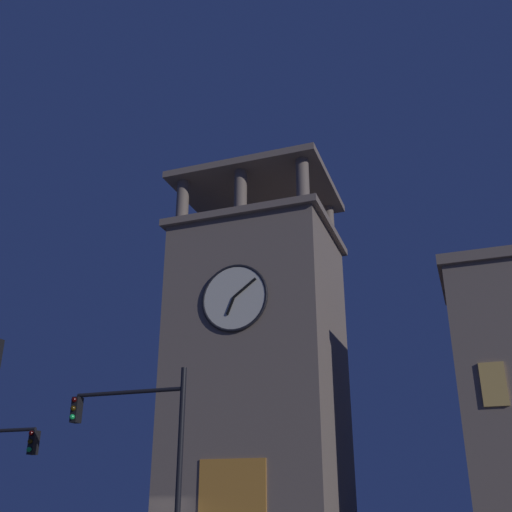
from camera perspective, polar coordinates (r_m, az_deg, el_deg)
name	(u,v)px	position (r m, az deg, el deg)	size (l,w,h in m)	color
clocktower	(259,370)	(32.40, 0.27, -10.83)	(8.86, 7.75, 21.70)	#75665B
traffic_signal_mid	(143,441)	(17.83, -10.74, -16.92)	(3.70, 0.41, 5.73)	black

